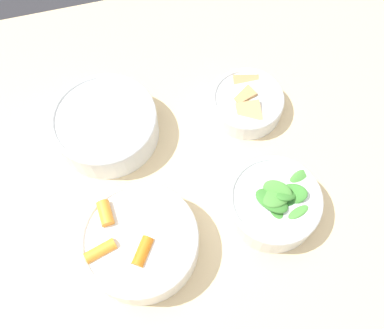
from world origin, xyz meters
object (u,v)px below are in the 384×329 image
(bowl_greens, at_px, (274,202))
(bowl_beans_hotdog, at_px, (106,126))
(bowl_carrots, at_px, (140,242))
(bowl_cookies, at_px, (247,102))

(bowl_greens, height_order, bowl_beans_hotdog, bowl_greens)
(bowl_carrots, distance_m, bowl_cookies, 0.34)
(bowl_greens, bearing_deg, bowl_carrots, 92.21)
(bowl_carrots, bearing_deg, bowl_greens, -87.79)
(bowl_greens, bearing_deg, bowl_beans_hotdog, 48.02)
(bowl_beans_hotdog, bearing_deg, bowl_greens, -131.98)
(bowl_cookies, bearing_deg, bowl_beans_hotdog, 87.05)
(bowl_carrots, height_order, bowl_greens, bowl_greens)
(bowl_carrots, height_order, bowl_cookies, bowl_carrots)
(bowl_carrots, relative_size, bowl_beans_hotdog, 0.98)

